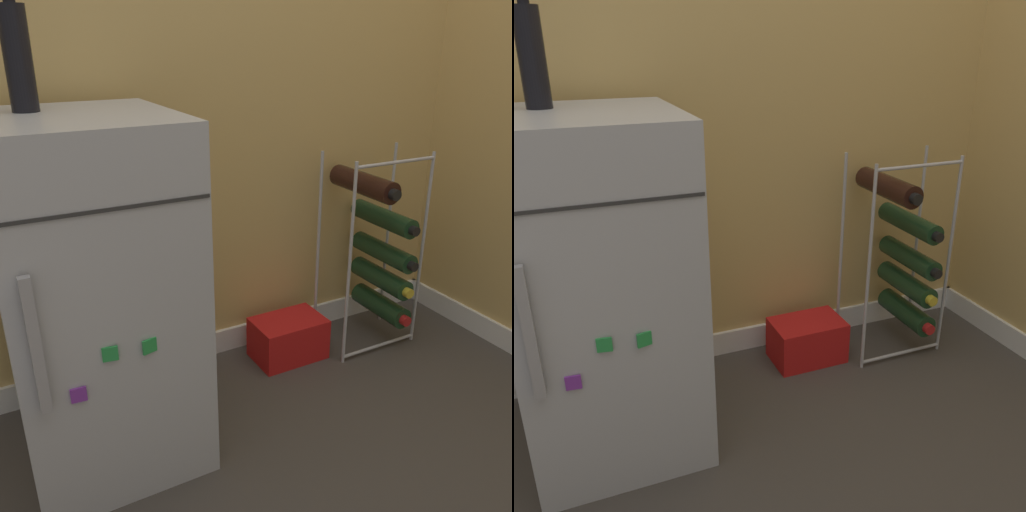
% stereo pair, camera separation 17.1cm
% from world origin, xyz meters
% --- Properties ---
extents(ground_plane, '(14.00, 14.00, 0.00)m').
position_xyz_m(ground_plane, '(0.00, 0.00, 0.00)').
color(ground_plane, '#423D38').
extents(mini_fridge, '(0.46, 0.54, 0.96)m').
position_xyz_m(mini_fridge, '(-0.53, 0.36, 0.48)').
color(mini_fridge, '#B7BABF').
rests_on(mini_fridge, ground_plane).
extents(wine_rack, '(0.35, 0.32, 0.75)m').
position_xyz_m(wine_rack, '(0.54, 0.47, 0.38)').
color(wine_rack, '#B2B2B7').
rests_on(wine_rack, ground_plane).
extents(soda_box, '(0.26, 0.17, 0.16)m').
position_xyz_m(soda_box, '(0.17, 0.51, 0.08)').
color(soda_box, red).
rests_on(soda_box, ground_plane).
extents(fridge_top_bottle, '(0.06, 0.06, 0.28)m').
position_xyz_m(fridge_top_bottle, '(-0.62, 0.44, 1.08)').
color(fridge_top_bottle, black).
rests_on(fridge_top_bottle, mini_fridge).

